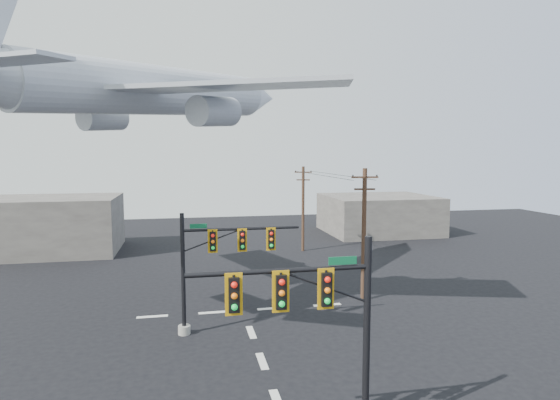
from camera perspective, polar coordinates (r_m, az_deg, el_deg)
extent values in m
cube|color=silver|center=(25.56, -2.20, -19.03)|extent=(0.40, 2.00, 0.01)
cube|color=silver|center=(29.20, -3.54, -15.79)|extent=(0.40, 2.00, 0.01)
cube|color=silver|center=(32.78, -15.31, -13.54)|extent=(2.00, 0.40, 0.01)
cube|color=silver|center=(32.75, -8.11, -13.41)|extent=(2.00, 0.40, 0.01)
cube|color=silver|center=(33.21, -1.02, -13.08)|extent=(2.00, 0.40, 0.01)
cube|color=silver|center=(34.13, 5.75, -12.58)|extent=(2.00, 0.40, 0.01)
cylinder|color=black|center=(18.28, 10.50, -16.38)|extent=(0.26, 0.26, 7.71)
cylinder|color=black|center=(16.51, -0.02, -8.64)|extent=(6.54, 0.18, 0.18)
cylinder|color=black|center=(17.07, 5.46, -10.48)|extent=(3.53, 0.09, 0.09)
cube|color=black|center=(16.93, 5.62, -10.74)|extent=(0.37, 0.33, 1.21)
cube|color=#D0920C|center=(16.95, 5.60, -10.72)|extent=(0.61, 0.04, 1.49)
sphere|color=red|center=(16.65, 5.83, -9.64)|extent=(0.22, 0.22, 0.22)
sphere|color=orange|center=(16.76, 5.81, -10.91)|extent=(0.22, 0.22, 0.22)
sphere|color=#0CC33A|center=(16.87, 5.80, -12.17)|extent=(0.22, 0.22, 0.22)
cube|color=black|center=(16.54, 0.10, -11.11)|extent=(0.37, 0.33, 1.21)
cube|color=#D0920C|center=(16.56, 0.08, -11.09)|extent=(0.61, 0.04, 1.49)
sphere|color=red|center=(16.25, 0.24, -10.00)|extent=(0.22, 0.22, 0.22)
sphere|color=orange|center=(16.36, 0.24, -11.30)|extent=(0.22, 0.22, 0.22)
sphere|color=#0CC33A|center=(16.48, 0.23, -12.58)|extent=(0.22, 0.22, 0.22)
cube|color=black|center=(16.30, -5.65, -11.39)|extent=(0.37, 0.33, 1.21)
cube|color=#D0920C|center=(16.32, -5.66, -11.37)|extent=(0.61, 0.04, 1.49)
sphere|color=red|center=(16.01, -5.59, -10.27)|extent=(0.22, 0.22, 0.22)
sphere|color=orange|center=(16.12, -5.58, -11.59)|extent=(0.22, 0.22, 0.22)
sphere|color=#0CC33A|center=(16.24, -5.57, -12.88)|extent=(0.22, 0.22, 0.22)
cube|color=#0C5631|center=(16.97, 7.65, -7.33)|extent=(1.05, 0.04, 0.29)
cylinder|color=gray|center=(29.37, -11.59, -15.24)|extent=(0.73, 0.73, 0.52)
cylinder|color=black|center=(28.35, -11.73, -8.87)|extent=(0.25, 0.25, 7.25)
cylinder|color=black|center=(28.02, -4.68, -3.53)|extent=(6.97, 0.17, 0.17)
cylinder|color=black|center=(27.97, -8.23, -4.88)|extent=(3.70, 0.08, 0.08)
cube|color=black|center=(27.82, -8.21, -5.00)|extent=(0.35, 0.31, 1.14)
cube|color=#D0920C|center=(27.84, -8.21, -4.99)|extent=(0.57, 0.04, 1.40)
sphere|color=red|center=(27.59, -8.20, -4.32)|extent=(0.21, 0.21, 0.21)
sphere|color=orange|center=(27.65, -8.19, -5.06)|extent=(0.21, 0.21, 0.21)
sphere|color=#0CC33A|center=(27.72, -8.18, -5.80)|extent=(0.21, 0.21, 0.21)
cube|color=black|center=(27.98, -4.63, -4.90)|extent=(0.35, 0.31, 1.14)
cube|color=#D0920C|center=(28.00, -4.64, -4.89)|extent=(0.57, 0.04, 1.40)
sphere|color=red|center=(27.74, -4.59, -4.23)|extent=(0.21, 0.21, 0.21)
sphere|color=orange|center=(27.80, -4.59, -4.96)|extent=(0.21, 0.21, 0.21)
sphere|color=#0CC33A|center=(27.87, -4.58, -5.70)|extent=(0.21, 0.21, 0.21)
cube|color=black|center=(28.24, -1.11, -4.78)|extent=(0.35, 0.31, 1.14)
cube|color=#D0920C|center=(28.26, -1.12, -4.77)|extent=(0.57, 0.04, 1.40)
sphere|color=red|center=(28.00, -1.04, -4.12)|extent=(0.21, 0.21, 0.21)
sphere|color=orange|center=(28.07, -1.04, -4.85)|extent=(0.21, 0.21, 0.21)
sphere|color=#0CC33A|center=(28.13, -1.04, -5.57)|extent=(0.21, 0.21, 0.21)
cube|color=#0C5631|center=(27.73, -9.92, -3.15)|extent=(0.98, 0.04, 0.27)
cylinder|color=#4B3020|center=(34.39, 10.18, -4.22)|extent=(0.32, 0.32, 9.65)
cube|color=#4B3020|center=(33.93, 10.30, 2.75)|extent=(1.92, 0.47, 0.13)
cube|color=#4B3020|center=(33.98, 10.28, 1.31)|extent=(1.50, 0.39, 0.13)
cylinder|color=black|center=(33.76, 8.88, 2.94)|extent=(0.11, 0.11, 0.13)
cylinder|color=black|center=(33.92, 10.31, 2.93)|extent=(0.11, 0.11, 0.13)
cylinder|color=black|center=(34.11, 11.72, 2.92)|extent=(0.11, 0.11, 0.13)
cylinder|color=#4B3020|center=(51.15, 2.83, -1.10)|extent=(0.31, 0.31, 9.30)
cube|color=#4B3020|center=(50.83, 2.85, 3.41)|extent=(1.84, 0.65, 0.13)
cube|color=#4B3020|center=(50.87, 2.84, 2.47)|extent=(1.44, 0.53, 0.13)
cylinder|color=black|center=(50.86, 1.91, 3.53)|extent=(0.10, 0.10, 0.13)
cylinder|color=black|center=(50.83, 2.85, 3.52)|extent=(0.10, 0.10, 0.13)
cylinder|color=black|center=(50.81, 3.79, 3.52)|extent=(0.10, 0.10, 0.13)
cylinder|color=black|center=(42.05, 4.73, 3.07)|extent=(0.09, 17.75, 0.03)
cylinder|color=black|center=(42.56, 6.92, 3.08)|extent=(0.04, 17.75, 0.03)
cylinder|color=#B6BBC3|center=(33.62, -14.60, 12.81)|extent=(16.44, 17.69, 4.55)
cone|color=#B6BBC3|center=(43.52, -2.49, 12.34)|extent=(5.66, 5.76, 3.56)
cube|color=#B6BBC3|center=(38.23, -24.08, 11.02)|extent=(9.46, 14.11, 0.54)
cube|color=#B6BBC3|center=(27.75, -5.64, 13.69)|extent=(14.13, 8.36, 0.54)
cylinder|color=#B6BBC3|center=(36.94, -20.78, 9.35)|extent=(3.65, 3.76, 2.05)
cylinder|color=#B6BBC3|center=(29.68, -8.03, 10.65)|extent=(3.65, 3.76, 2.05)
cube|color=#B6BBC3|center=(23.63, -30.38, 14.53)|extent=(5.61, 4.36, 0.32)
cube|color=slate|center=(56.83, -28.12, -2.77)|extent=(18.00, 10.00, 6.00)
cube|color=slate|center=(64.82, 11.92, -1.69)|extent=(14.00, 12.00, 5.00)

